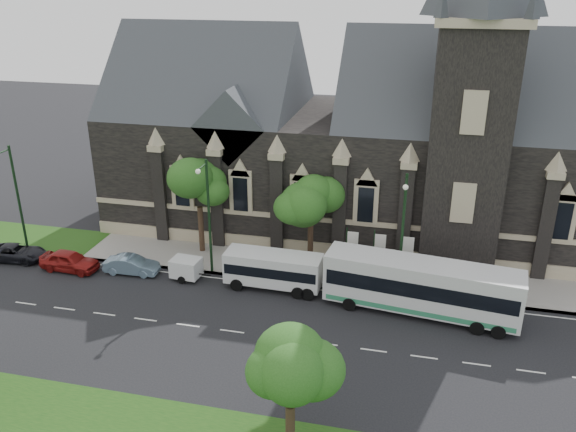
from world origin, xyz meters
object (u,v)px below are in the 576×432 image
(sedan, at_px, (132,265))
(car_far_red, at_px, (69,261))
(street_lamp_near, at_px, (403,229))
(banner_flag_right, at_px, (405,253))
(tree_park_east, at_px, (295,376))
(banner_flag_center, at_px, (377,251))
(banner_flag_left, at_px, (350,248))
(car_far_black, at_px, (16,253))
(street_lamp_far, at_px, (16,194))
(tour_coach, at_px, (421,286))
(box_trailer, at_px, (186,268))
(tree_walk_right, at_px, (314,193))
(shuttle_bus, at_px, (274,268))
(tree_walk_left, at_px, (202,185))
(street_lamp_mid, at_px, (208,211))

(sedan, bearing_deg, car_far_red, 94.37)
(street_lamp_near, xyz_separation_m, banner_flag_right, (0.29, 1.91, -2.73))
(tree_park_east, relative_size, banner_flag_center, 1.57)
(banner_flag_center, distance_m, sedan, 18.53)
(car_far_red, bearing_deg, tree_park_east, -122.09)
(banner_flag_left, distance_m, car_far_black, 26.43)
(tree_park_east, height_order, banner_flag_right, tree_park_east)
(tree_park_east, xyz_separation_m, street_lamp_far, (-26.18, 16.42, 0.49))
(tour_coach, bearing_deg, sedan, -174.85)
(box_trailer, bearing_deg, tree_walk_right, 33.73)
(street_lamp_far, bearing_deg, banner_flag_center, 3.86)
(banner_flag_left, distance_m, shuttle_bus, 5.93)
(street_lamp_far, bearing_deg, tree_walk_left, 14.26)
(street_lamp_far, distance_m, sedan, 11.12)
(car_far_black, bearing_deg, box_trailer, -95.15)
(street_lamp_far, xyz_separation_m, banner_flag_center, (28.29, 1.91, -2.73))
(tree_walk_right, bearing_deg, tree_park_east, -81.58)
(box_trailer, bearing_deg, street_lamp_near, 9.21)
(street_lamp_near, bearing_deg, tour_coach, -53.44)
(street_lamp_near, bearing_deg, banner_flag_center, 131.93)
(street_lamp_near, xyz_separation_m, car_far_red, (-24.76, -1.91, -4.33))
(box_trailer, bearing_deg, tree_park_east, -47.71)
(tour_coach, relative_size, car_far_black, 2.79)
(sedan, height_order, car_far_black, sedan)
(tree_park_east, height_order, street_lamp_far, street_lamp_far)
(banner_flag_right, relative_size, sedan, 0.96)
(street_lamp_mid, distance_m, sedan, 7.47)
(tree_walk_left, height_order, street_lamp_far, street_lamp_far)
(street_lamp_far, xyz_separation_m, sedan, (10.12, -1.30, -4.42))
(box_trailer, bearing_deg, car_far_black, -174.54)
(tree_walk_left, distance_m, shuttle_bus, 9.35)
(tree_walk_right, bearing_deg, shuttle_bus, -113.69)
(box_trailer, bearing_deg, banner_flag_right, 15.92)
(shuttle_bus, bearing_deg, banner_flag_center, 23.77)
(tree_walk_left, bearing_deg, street_lamp_far, -165.74)
(banner_flag_center, bearing_deg, car_far_black, -173.41)
(tree_park_east, distance_m, car_far_black, 30.36)
(banner_flag_right, relative_size, car_far_red, 0.87)
(street_lamp_far, height_order, car_far_red, street_lamp_far)
(shuttle_bus, height_order, car_far_black, shuttle_bus)
(banner_flag_center, bearing_deg, car_far_red, -170.59)
(tree_walk_left, height_order, banner_flag_left, tree_walk_left)
(tour_coach, bearing_deg, banner_flag_right, 114.75)
(tree_walk_right, xyz_separation_m, street_lamp_far, (-23.21, -3.62, -0.71))
(tree_walk_right, bearing_deg, street_lamp_near, -28.06)
(street_lamp_mid, height_order, tour_coach, street_lamp_mid)
(sedan, bearing_deg, tree_walk_right, -72.25)
(banner_flag_left, relative_size, shuttle_bus, 0.57)
(banner_flag_center, relative_size, sedan, 0.96)
(shuttle_bus, bearing_deg, banner_flag_left, 31.19)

